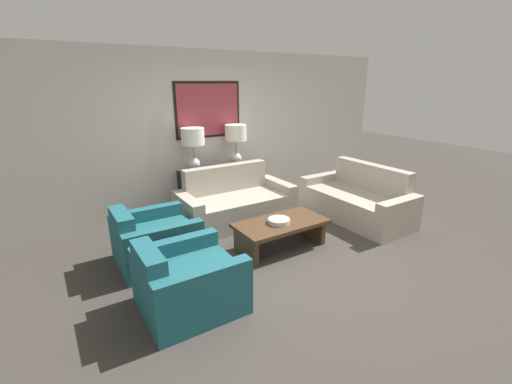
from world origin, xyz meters
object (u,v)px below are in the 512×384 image
at_px(console_table, 217,189).
at_px(table_lamp_right, 236,137).
at_px(decorative_bowl, 279,221).
at_px(coffee_table, 281,228).
at_px(couch_by_back_wall, 235,204).
at_px(armchair_near_camera, 187,283).
at_px(couch_by_side, 357,201).
at_px(armchair_near_back_wall, 154,241).
at_px(table_lamp_left, 193,141).

height_order(console_table, table_lamp_right, table_lamp_right).
bearing_deg(decorative_bowl, coffee_table, 24.35).
bearing_deg(couch_by_back_wall, armchair_near_camera, -131.22).
bearing_deg(couch_by_side, armchair_near_back_wall, 173.87).
relative_size(couch_by_back_wall, decorative_bowl, 6.23).
bearing_deg(table_lamp_right, console_table, 180.00).
height_order(coffee_table, decorative_bowl, decorative_bowl).
relative_size(couch_by_back_wall, armchair_near_camera, 1.94).
height_order(couch_by_back_wall, armchair_near_back_wall, couch_by_back_wall).
distance_m(couch_by_back_wall, armchair_near_camera, 2.25).
height_order(coffee_table, armchair_near_camera, armchair_near_camera).
distance_m(coffee_table, decorative_bowl, 0.14).
bearing_deg(table_lamp_left, couch_by_side, -36.55).
xyz_separation_m(decorative_bowl, armchair_near_back_wall, (-1.49, 0.56, -0.14)).
height_order(table_lamp_right, couch_by_back_wall, table_lamp_right).
xyz_separation_m(table_lamp_left, armchair_near_camera, (-1.09, -2.33, -0.96)).
bearing_deg(table_lamp_right, armchair_near_back_wall, -146.40).
relative_size(couch_by_back_wall, armchair_near_back_wall, 1.94).
bearing_deg(console_table, armchair_near_back_wall, -139.94).
distance_m(table_lamp_right, armchair_near_back_wall, 2.45).
bearing_deg(couch_by_side, armchair_near_camera, -167.21).
xyz_separation_m(coffee_table, decorative_bowl, (-0.05, -0.02, 0.13)).
bearing_deg(coffee_table, table_lamp_left, 104.20).
bearing_deg(table_lamp_right, table_lamp_left, 180.00).
height_order(table_lamp_left, decorative_bowl, table_lamp_left).
height_order(console_table, armchair_near_camera, console_table).
height_order(table_lamp_left, coffee_table, table_lamp_left).
distance_m(decorative_bowl, armchair_near_back_wall, 1.60).
xyz_separation_m(couch_by_back_wall, coffee_table, (0.06, -1.15, -0.01)).
bearing_deg(armchair_near_camera, coffee_table, 19.37).
xyz_separation_m(coffee_table, armchair_near_camera, (-1.54, -0.54, -0.01)).
relative_size(table_lamp_right, decorative_bowl, 2.45).
xyz_separation_m(console_table, coffee_table, (0.06, -1.79, -0.09)).
bearing_deg(armchair_near_camera, console_table, 57.54).
height_order(console_table, armchair_near_back_wall, console_table).
relative_size(table_lamp_left, table_lamp_right, 1.00).
distance_m(table_lamp_left, couch_by_back_wall, 1.21).
bearing_deg(armchair_near_camera, table_lamp_left, 64.95).
distance_m(table_lamp_left, table_lamp_right, 0.79).
distance_m(console_table, table_lamp_right, 0.95).
relative_size(couch_by_side, coffee_table, 1.47).
xyz_separation_m(table_lamp_right, couch_by_back_wall, (-0.39, -0.64, -0.95)).
xyz_separation_m(table_lamp_left, armchair_near_back_wall, (-1.09, -1.25, -0.96)).
height_order(couch_by_side, coffee_table, couch_by_side).
bearing_deg(couch_by_back_wall, table_lamp_right, 58.36).
bearing_deg(decorative_bowl, armchair_near_back_wall, 159.26).
height_order(armchair_near_back_wall, armchair_near_camera, same).
relative_size(table_lamp_left, armchair_near_back_wall, 0.76).
distance_m(console_table, armchair_near_back_wall, 1.94).
bearing_deg(coffee_table, table_lamp_right, 79.42).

